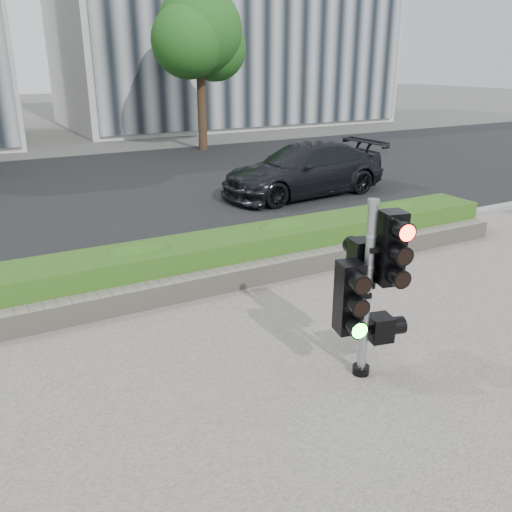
# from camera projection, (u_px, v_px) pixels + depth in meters

# --- Properties ---
(ground) EXTENTS (120.00, 120.00, 0.00)m
(ground) POSITION_uv_depth(u_px,v_px,m) (288.00, 340.00, 7.31)
(ground) COLOR #51514C
(ground) RESTS_ON ground
(sidewalk) EXTENTS (16.00, 11.00, 0.03)m
(sidewalk) POSITION_uv_depth(u_px,v_px,m) (424.00, 449.00, 5.25)
(sidewalk) COLOR #9E9389
(sidewalk) RESTS_ON ground
(road) EXTENTS (60.00, 13.00, 0.02)m
(road) POSITION_uv_depth(u_px,v_px,m) (104.00, 191.00, 15.55)
(road) COLOR black
(road) RESTS_ON ground
(curb) EXTENTS (60.00, 0.25, 0.12)m
(curb) POSITION_uv_depth(u_px,v_px,m) (197.00, 263.00, 9.89)
(curb) COLOR gray
(curb) RESTS_ON ground
(stone_wall) EXTENTS (12.00, 0.32, 0.34)m
(stone_wall) POSITION_uv_depth(u_px,v_px,m) (226.00, 279.00, 8.81)
(stone_wall) COLOR gray
(stone_wall) RESTS_ON sidewalk
(hedge) EXTENTS (12.00, 1.00, 0.68)m
(hedge) POSITION_uv_depth(u_px,v_px,m) (210.00, 257.00, 9.29)
(hedge) COLOR #52932D
(hedge) RESTS_ON sidewalk
(building_right) EXTENTS (18.00, 10.00, 12.00)m
(building_right) POSITION_uv_depth(u_px,v_px,m) (222.00, 14.00, 30.82)
(building_right) COLOR #B7B7B2
(building_right) RESTS_ON ground
(tree_right) EXTENTS (4.10, 3.58, 6.53)m
(tree_right) POSITION_uv_depth(u_px,v_px,m) (199.00, 34.00, 21.07)
(tree_right) COLOR black
(tree_right) RESTS_ON ground
(traffic_signal) EXTENTS (0.78, 0.62, 2.14)m
(traffic_signal) POSITION_uv_depth(u_px,v_px,m) (369.00, 281.00, 6.12)
(traffic_signal) COLOR black
(traffic_signal) RESTS_ON sidewalk
(car_dark) EXTENTS (4.93, 2.29, 1.40)m
(car_dark) POSITION_uv_depth(u_px,v_px,m) (304.00, 170.00, 14.87)
(car_dark) COLOR black
(car_dark) RESTS_ON road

